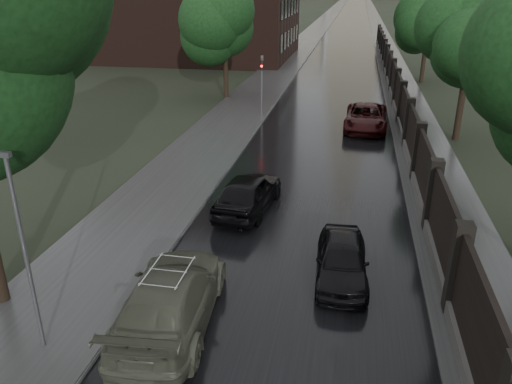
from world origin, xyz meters
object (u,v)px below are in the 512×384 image
traffic_light (262,81)px  volga_sedan (170,298)px  tree_right_c (428,24)px  lamp_post (26,255)px  car_right_near (342,260)px  tree_right_b (470,50)px  hatchback_left (248,193)px  tree_left_far (225,28)px  car_right_far (366,117)px

traffic_light → volga_sedan: 22.04m
volga_sedan → tree_right_c: bearing=-110.1°
lamp_post → car_right_near: bearing=33.5°
tree_right_b → hatchback_left: tree_right_b is taller
tree_left_far → car_right_far: tree_left_far is taller
car_right_near → car_right_far: (0.85, 17.10, 0.09)m
tree_left_far → volga_sedan: bearing=-78.8°
tree_right_b → car_right_near: (-5.90, -15.86, -4.30)m
tree_left_far → traffic_light: size_ratio=1.85×
tree_left_far → volga_sedan: (5.32, -26.93, -4.45)m
tree_left_far → car_right_near: 26.13m
tree_left_far → traffic_light: 6.84m
traffic_light → tree_right_c: bearing=51.8°
traffic_light → car_right_near: (5.90, -18.86, -1.75)m
tree_right_c → traffic_light: tree_right_c is taller
hatchback_left → tree_right_c: bearing=-101.3°
tree_right_c → lamp_post: tree_right_c is taller
lamp_post → hatchback_left: (3.23, 8.88, -1.91)m
hatchback_left → car_right_near: (3.77, -4.24, -0.11)m
traffic_light → hatchback_left: bearing=-81.7°
car_right_far → car_right_near: bearing=-90.7°
volga_sedan → hatchback_left: bearing=-98.7°
tree_left_far → tree_right_c: tree_left_far is taller
tree_left_far → volga_sedan: size_ratio=1.35×
tree_right_c → car_right_far: size_ratio=1.32×
volga_sedan → hatchback_left: size_ratio=1.23×
lamp_post → traffic_light: bearing=87.3°
traffic_light → volga_sedan: traffic_light is taller
tree_right_b → hatchback_left: size_ratio=1.58×
tree_right_b → tree_left_far: bearing=152.7°
tree_left_far → traffic_light: bearing=-53.5°
lamp_post → car_right_far: 23.19m
tree_right_c → car_right_near: 34.64m
volga_sedan → traffic_light: bearing=-90.5°
tree_right_b → car_right_near: size_ratio=1.85×
traffic_light → car_right_near: size_ratio=1.05×
volga_sedan → tree_right_b: bearing=-123.0°
tree_left_far → car_right_near: bearing=-68.1°
car_right_near → lamp_post: bearing=-149.0°
lamp_post → car_right_near: lamp_post is taller
volga_sedan → car_right_far: (5.13, 20.17, -0.05)m
tree_right_b → car_right_far: tree_right_b is taller
volga_sedan → car_right_near: 5.27m
tree_left_far → hatchback_left: 20.95m
hatchback_left → volga_sedan: bearing=92.7°
traffic_light → car_right_far: size_ratio=0.75×
tree_left_far → volga_sedan: 27.81m
tree_left_far → tree_right_c: bearing=32.8°
lamp_post → volga_sedan: lamp_post is taller
tree_left_far → car_right_far: size_ratio=1.39×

